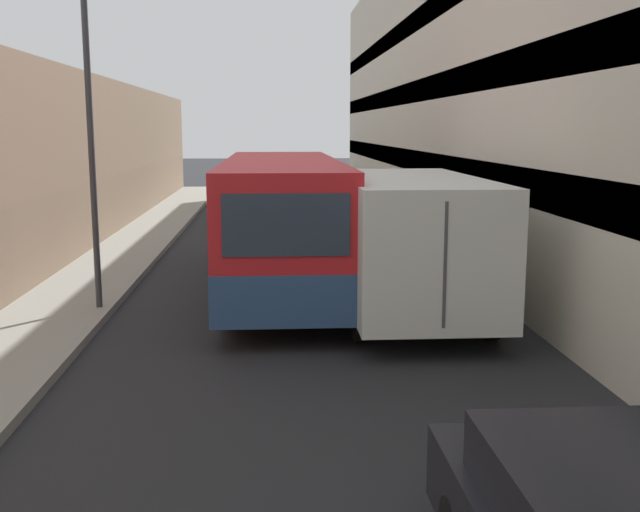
# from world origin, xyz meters

# --- Properties ---
(ground_plane) EXTENTS (150.00, 150.00, 0.00)m
(ground_plane) POSITION_xyz_m (0.00, 15.00, 0.00)
(ground_plane) COLOR #232326
(sidewalk_left) EXTENTS (2.06, 60.00, 0.16)m
(sidewalk_left) POSITION_xyz_m (-4.59, 15.00, 0.08)
(sidewalk_left) COLOR gray
(sidewalk_left) RESTS_ON ground_plane
(building_right_apartment) EXTENTS (2.40, 60.00, 10.03)m
(building_right_apartment) POSITION_xyz_m (5.31, 15.00, 4.99)
(building_right_apartment) COLOR beige
(building_right_apartment) RESTS_ON ground_plane
(bus) EXTENTS (2.47, 10.32, 2.88)m
(bus) POSITION_xyz_m (-0.25, 17.29, 1.54)
(bus) COLOR red
(bus) RESTS_ON ground_plane
(box_truck) EXTENTS (2.48, 8.13, 2.67)m
(box_truck) POSITION_xyz_m (2.11, 15.46, 1.50)
(box_truck) COLOR silver
(box_truck) RESTS_ON ground_plane
(street_lamp) EXTENTS (0.36, 0.80, 7.35)m
(street_lamp) POSITION_xyz_m (-3.81, 14.98, 5.19)
(street_lamp) COLOR #38383D
(street_lamp) RESTS_ON sidewalk_left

